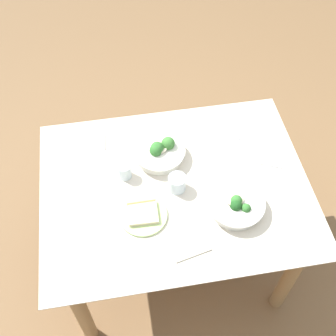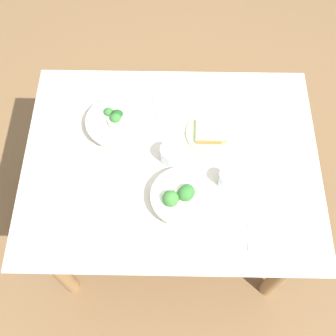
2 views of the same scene
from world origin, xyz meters
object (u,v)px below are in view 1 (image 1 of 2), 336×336
(broccoli_bowl_far, at_px, (236,205))
(bread_side_plate, at_px, (143,214))
(broccoli_bowl_near, at_px, (160,152))
(fork_by_far_bowl, at_px, (104,140))
(water_glass_center, at_px, (177,183))
(water_glass_side, at_px, (125,171))
(table_knife_left, at_px, (263,164))
(napkin_folded_upper, at_px, (188,242))
(fork_by_near_bowl, at_px, (230,135))

(broccoli_bowl_far, xyz_separation_m, bread_side_plate, (0.41, -0.03, -0.02))
(broccoli_bowl_near, bearing_deg, fork_by_far_bowl, -29.67)
(water_glass_center, bearing_deg, bread_side_plate, 34.96)
(broccoli_bowl_far, bearing_deg, water_glass_side, -29.70)
(broccoli_bowl_near, height_order, fork_by_far_bowl, broccoli_bowl_near)
(table_knife_left, xyz_separation_m, napkin_folded_upper, (0.44, 0.35, 0.00))
(bread_side_plate, xyz_separation_m, water_glass_center, (-0.17, -0.12, 0.03))
(broccoli_bowl_far, bearing_deg, table_knife_left, -131.93)
(broccoli_bowl_near, distance_m, bread_side_plate, 0.34)
(water_glass_side, xyz_separation_m, napkin_folded_upper, (-0.22, 0.39, -0.04))
(fork_by_near_bowl, height_order, napkin_folded_upper, napkin_folded_upper)
(fork_by_near_bowl, bearing_deg, bread_side_plate, 75.55)
(water_glass_side, height_order, table_knife_left, water_glass_side)
(broccoli_bowl_near, bearing_deg, fork_by_near_bowl, -168.56)
(broccoli_bowl_far, height_order, water_glass_center, broccoli_bowl_far)
(fork_by_near_bowl, distance_m, napkin_folded_upper, 0.64)
(bread_side_plate, relative_size, fork_by_near_bowl, 2.42)
(broccoli_bowl_near, height_order, fork_by_near_bowl, broccoli_bowl_near)
(broccoli_bowl_far, distance_m, broccoli_bowl_near, 0.45)
(broccoli_bowl_near, distance_m, fork_by_near_bowl, 0.38)
(water_glass_center, distance_m, napkin_folded_upper, 0.28)
(water_glass_center, xyz_separation_m, water_glass_side, (0.23, -0.11, -0.00))
(broccoli_bowl_far, relative_size, bread_side_plate, 1.20)
(broccoli_bowl_near, height_order, table_knife_left, broccoli_bowl_near)
(napkin_folded_upper, bearing_deg, broccoli_bowl_far, -151.86)
(bread_side_plate, relative_size, water_glass_center, 2.59)
(broccoli_bowl_near, distance_m, napkin_folded_upper, 0.48)
(table_knife_left, bearing_deg, water_glass_center, -147.16)
(fork_by_far_bowl, xyz_separation_m, table_knife_left, (-0.74, 0.27, -0.00))
(water_glass_center, height_order, fork_by_near_bowl, water_glass_center)
(broccoli_bowl_near, height_order, water_glass_center, broccoli_bowl_near)
(water_glass_side, distance_m, table_knife_left, 0.66)
(water_glass_side, bearing_deg, broccoli_bowl_near, -154.77)
(water_glass_side, distance_m, napkin_folded_upper, 0.45)
(water_glass_center, height_order, fork_by_far_bowl, water_glass_center)
(fork_by_far_bowl, distance_m, fork_by_near_bowl, 0.63)
(broccoli_bowl_far, relative_size, water_glass_center, 3.11)
(broccoli_bowl_near, height_order, water_glass_side, broccoli_bowl_near)
(broccoli_bowl_far, bearing_deg, fork_by_far_bowl, -42.39)
(broccoli_bowl_far, bearing_deg, napkin_folded_upper, 28.14)
(broccoli_bowl_near, relative_size, napkin_folded_upper, 1.53)
(water_glass_side, relative_size, fork_by_near_bowl, 0.87)
(broccoli_bowl_far, distance_m, napkin_folded_upper, 0.27)
(bread_side_plate, bearing_deg, water_glass_side, -76.73)
(bread_side_plate, height_order, fork_by_near_bowl, bread_side_plate)
(bread_side_plate, distance_m, fork_by_near_bowl, 0.63)
(fork_by_far_bowl, bearing_deg, table_knife_left, -107.41)
(bread_side_plate, bearing_deg, napkin_folded_upper, 136.13)
(water_glass_side, relative_size, napkin_folded_upper, 0.47)
(broccoli_bowl_near, bearing_deg, water_glass_side, 25.23)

